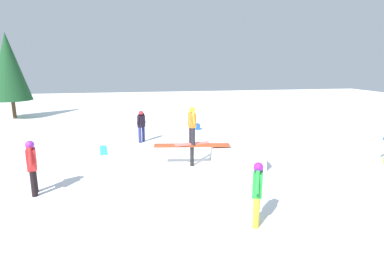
{
  "coord_description": "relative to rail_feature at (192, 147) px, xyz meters",
  "views": [
    {
      "loc": [
        1.89,
        10.29,
        3.67
      ],
      "look_at": [
        0.0,
        0.0,
        1.42
      ],
      "focal_mm": 28.0,
      "sensor_mm": 36.0,
      "label": 1
    }
  ],
  "objects": [
    {
      "name": "bystander_black",
      "position": [
        1.74,
        -3.78,
        0.15
      ],
      "size": [
        0.46,
        0.52,
        1.51
      ],
      "rotation": [
        0.0,
        0.0,
        4.01
      ],
      "color": "navy",
      "rests_on": "ground"
    },
    {
      "name": "backpack_on_snow",
      "position": [
        -1.42,
        -6.02,
        -0.53
      ],
      "size": [
        0.28,
        0.34,
        0.34
      ],
      "primitive_type": "cube",
      "rotation": [
        0.0,
        0.0,
        4.91
      ],
      "color": "blue",
      "rests_on": "ground"
    },
    {
      "name": "bystander_green",
      "position": [
        -0.72,
        4.32,
        0.15
      ],
      "size": [
        0.35,
        0.63,
        1.52
      ],
      "rotation": [
        0.0,
        0.0,
        1.14
      ],
      "color": "gold",
      "rests_on": "ground"
    },
    {
      "name": "loose_snowboard_cyan",
      "position": [
        3.42,
        -2.65,
        -0.69
      ],
      "size": [
        0.47,
        1.5,
        0.02
      ],
      "primitive_type": "cube",
      "rotation": [
        0.0,
        0.0,
        4.84
      ],
      "color": "#31C0CA",
      "rests_on": "ground"
    },
    {
      "name": "snow_kicker_ramp",
      "position": [
        -1.63,
        0.24,
        -0.36
      ],
      "size": [
        2.0,
        1.75,
        0.68
      ],
      "primitive_type": "cube",
      "rotation": [
        0.0,
        0.0,
        -0.15
      ],
      "color": "white",
      "rests_on": "ground"
    },
    {
      "name": "pine_tree_near",
      "position": [
        10.18,
        -11.76,
        2.77
      ],
      "size": [
        2.51,
        2.51,
        5.7
      ],
      "color": "#4C331E",
      "rests_on": "ground"
    },
    {
      "name": "rail_feature",
      "position": [
        0.0,
        0.0,
        0.0
      ],
      "size": [
        2.74,
        0.68,
        0.82
      ],
      "rotation": [
        0.0,
        0.0,
        -0.15
      ],
      "color": "black",
      "rests_on": "ground"
    },
    {
      "name": "main_rider_on_rail",
      "position": [
        0.0,
        0.0,
        0.8
      ],
      "size": [
        1.33,
        0.71,
        1.37
      ],
      "rotation": [
        0.0,
        0.0,
        0.12
      ],
      "color": "#EA695E",
      "rests_on": "rail_feature"
    },
    {
      "name": "bystander_red",
      "position": [
        4.88,
        1.6,
        0.19
      ],
      "size": [
        0.31,
        0.72,
        1.59
      ],
      "rotation": [
        0.0,
        0.0,
        1.81
      ],
      "color": "black",
      "rests_on": "ground"
    },
    {
      "name": "ground_plane",
      "position": [
        0.0,
        0.0,
        -0.7
      ],
      "size": [
        60.0,
        60.0,
        0.0
      ],
      "primitive_type": "plane",
      "color": "white"
    }
  ]
}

